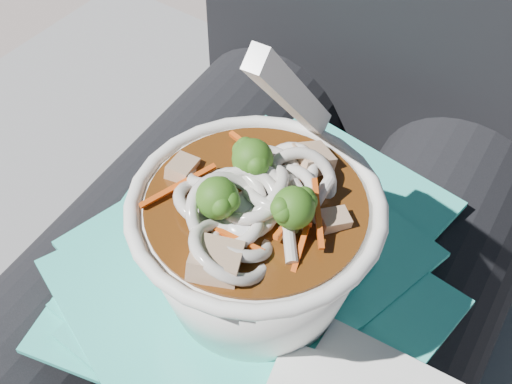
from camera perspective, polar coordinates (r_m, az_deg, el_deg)
The scene contains 5 objects.
stone_ledge at distance 0.90m, azimuth 3.97°, elevation -14.38°, with size 1.00×0.50×0.48m, color slate.
lap at distance 0.56m, azimuth -1.51°, elevation -10.96°, with size 0.35×0.48×0.16m.
person_body at distance 0.59m, azimuth 3.07°, elevation -3.39°, with size 0.34×0.94×1.03m.
plastic_bag at distance 0.48m, azimuth -0.92°, elevation -6.64°, with size 0.27×0.31×0.01m.
udon_bowl at distance 0.43m, azimuth -0.02°, elevation -3.54°, with size 0.18×0.18×0.19m.
Camera 1 is at (0.16, -0.25, 1.03)m, focal length 50.00 mm.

